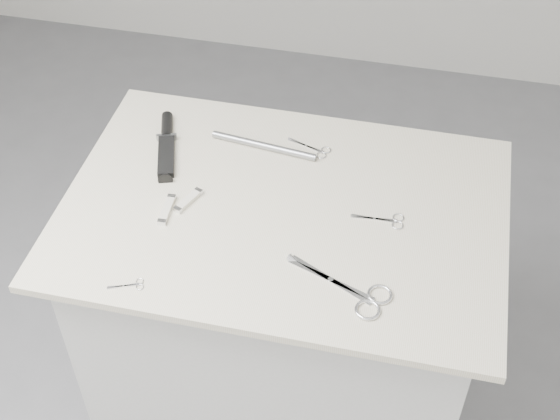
% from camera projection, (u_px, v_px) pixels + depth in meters
% --- Properties ---
extents(ground, '(4.00, 4.00, 0.01)m').
position_uv_depth(ground, '(282.00, 420.00, 2.41)').
color(ground, gray).
rests_on(ground, ground).
extents(plinth, '(0.90, 0.60, 0.90)m').
position_uv_depth(plinth, '(283.00, 332.00, 2.09)').
color(plinth, silver).
rests_on(plinth, ground).
extents(display_board, '(1.00, 0.70, 0.02)m').
position_uv_depth(display_board, '(283.00, 211.00, 1.77)').
color(display_board, beige).
rests_on(display_board, plinth).
extents(large_shears, '(0.23, 0.14, 0.01)m').
position_uv_depth(large_shears, '(358.00, 294.00, 1.58)').
color(large_shears, silver).
rests_on(large_shears, display_board).
extents(embroidery_scissors_a, '(0.12, 0.05, 0.00)m').
position_uv_depth(embroidery_scissors_a, '(387.00, 220.00, 1.73)').
color(embroidery_scissors_a, silver).
rests_on(embroidery_scissors_a, display_board).
extents(embroidery_scissors_b, '(0.11, 0.06, 0.00)m').
position_uv_depth(embroidery_scissors_b, '(316.00, 150.00, 1.90)').
color(embroidery_scissors_b, silver).
rests_on(embroidery_scissors_b, display_board).
extents(tiny_scissors, '(0.07, 0.04, 0.00)m').
position_uv_depth(tiny_scissors, '(131.00, 285.00, 1.60)').
color(tiny_scissors, silver).
rests_on(tiny_scissors, display_board).
extents(sheathed_knife, '(0.10, 0.23, 0.03)m').
position_uv_depth(sheathed_knife, '(166.00, 142.00, 1.91)').
color(sheathed_knife, black).
rests_on(sheathed_knife, display_board).
extents(pocket_knife_a, '(0.02, 0.09, 0.01)m').
position_uv_depth(pocket_knife_a, '(167.00, 210.00, 1.75)').
color(pocket_knife_a, beige).
rests_on(pocket_knife_a, display_board).
extents(pocket_knife_b, '(0.05, 0.08, 0.01)m').
position_uv_depth(pocket_knife_b, '(188.00, 201.00, 1.77)').
color(pocket_knife_b, beige).
rests_on(pocket_knife_b, display_board).
extents(metal_rail, '(0.27, 0.05, 0.02)m').
position_uv_depth(metal_rail, '(264.00, 146.00, 1.90)').
color(metal_rail, gray).
rests_on(metal_rail, display_board).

